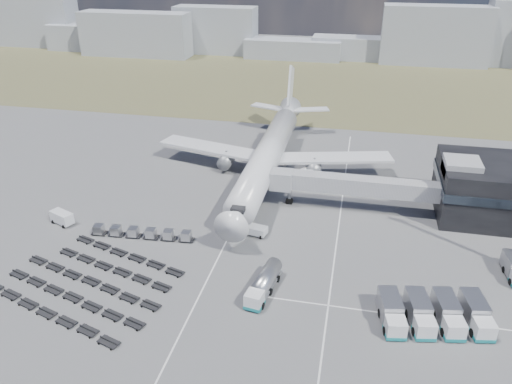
# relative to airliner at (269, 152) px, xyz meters

# --- Properties ---
(ground) EXTENTS (420.00, 420.00, 0.00)m
(ground) POSITION_rel_airliner_xyz_m (0.00, -32.38, -5.29)
(ground) COLOR #565659
(ground) RESTS_ON ground
(grass_strip) EXTENTS (420.00, 90.00, 0.01)m
(grass_strip) POSITION_rel_airliner_xyz_m (0.00, 77.62, -5.29)
(grass_strip) COLOR brown
(grass_strip) RESTS_ON ground
(lane_markings) EXTENTS (47.12, 110.00, 0.01)m
(lane_markings) POSITION_rel_airliner_xyz_m (9.77, -29.38, -5.29)
(lane_markings) COLOR silver
(lane_markings) RESTS_ON ground
(jet_bridge) EXTENTS (30.30, 3.80, 7.05)m
(jet_bridge) POSITION_rel_airliner_xyz_m (15.90, -11.95, -0.24)
(jet_bridge) COLOR #939399
(jet_bridge) RESTS_ON ground
(airliner) EXTENTS (51.59, 64.53, 17.62)m
(airliner) POSITION_rel_airliner_xyz_m (0.00, 0.00, 0.00)
(airliner) COLOR silver
(airliner) RESTS_ON ground
(skyline) EXTENTS (301.28, 25.66, 25.58)m
(skyline) POSITION_rel_airliner_xyz_m (-7.56, 119.06, 4.51)
(skyline) COLOR #989DA6
(skyline) RESTS_ON ground
(fuel_tanker) EXTENTS (3.89, 9.73, 3.06)m
(fuel_tanker) POSITION_rel_airliner_xyz_m (6.73, -39.42, -3.76)
(fuel_tanker) COLOR silver
(fuel_tanker) RESTS_ON ground
(pushback_tug) EXTENTS (4.00, 2.75, 1.61)m
(pushback_tug) POSITION_rel_airliner_xyz_m (2.38, -24.38, -4.49)
(pushback_tug) COLOR silver
(pushback_tug) RESTS_ON ground
(utility_van) EXTENTS (4.71, 3.43, 2.29)m
(utility_van) POSITION_rel_airliner_xyz_m (-31.88, -27.87, -4.14)
(utility_van) COLOR silver
(utility_van) RESTS_ON ground
(catering_truck) EXTENTS (4.70, 6.43, 2.73)m
(catering_truck) POSITION_rel_airliner_xyz_m (8.71, -0.90, -3.89)
(catering_truck) COLOR silver
(catering_truck) RESTS_ON ground
(service_trucks_near) EXTENTS (14.63, 9.75, 3.00)m
(service_trucks_near) POSITION_rel_airliner_xyz_m (29.58, -41.05, -3.66)
(service_trucks_near) COLOR silver
(service_trucks_near) RESTS_ON ground
(uld_row) EXTENTS (17.85, 2.75, 1.62)m
(uld_row) POSITION_rel_airliner_xyz_m (-16.14, -29.33, -4.32)
(uld_row) COLOR black
(uld_row) RESTS_ON ground
(baggage_dollies) EXTENTS (28.26, 23.53, 0.67)m
(baggage_dollies) POSITION_rel_airliner_xyz_m (-18.55, -42.85, -4.96)
(baggage_dollies) COLOR black
(baggage_dollies) RESTS_ON ground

